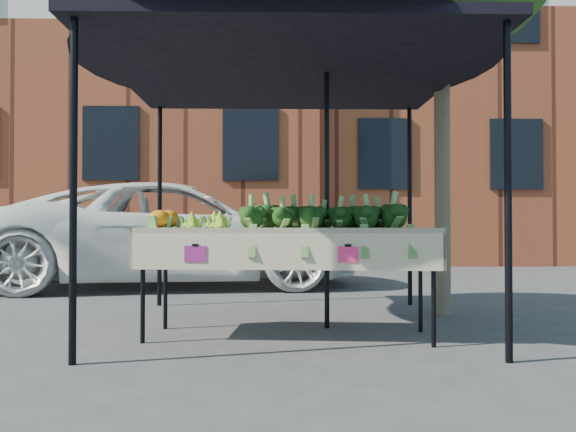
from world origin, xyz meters
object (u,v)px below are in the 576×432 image
(table, at_px, (289,282))
(street_tree, at_px, (442,87))
(canopy, at_px, (288,176))
(vehicle, at_px, (179,102))

(table, xyz_separation_m, street_tree, (1.62, 1.19, 1.91))
(table, height_order, street_tree, street_tree)
(table, distance_m, street_tree, 2.77)
(canopy, distance_m, vehicle, 4.28)
(table, distance_m, vehicle, 5.10)
(table, relative_size, street_tree, 0.52)
(canopy, bearing_deg, street_tree, 22.71)
(table, bearing_deg, street_tree, 36.45)
(table, bearing_deg, vehicle, 110.68)
(table, xyz_separation_m, canopy, (0.01, 0.52, 0.92))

